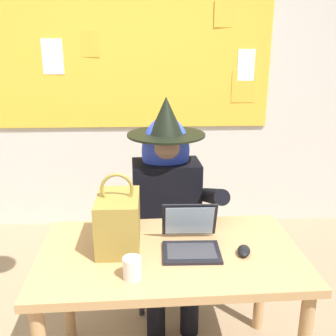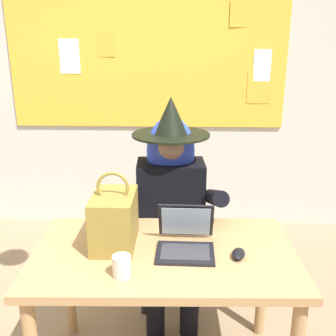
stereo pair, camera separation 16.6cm
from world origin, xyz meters
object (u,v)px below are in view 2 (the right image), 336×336
at_px(computer_mouse, 238,254).
at_px(handbag, 114,219).
at_px(coffee_mug, 122,266).
at_px(desk_main, 165,268).
at_px(person_costumed, 171,194).
at_px(laptop, 185,240).
at_px(chair_at_desk, 171,226).

bearing_deg(computer_mouse, handbag, -175.17).
bearing_deg(computer_mouse, coffee_mug, -146.92).
distance_m(desk_main, handbag, 0.34).
xyz_separation_m(person_costumed, coffee_mug, (-0.18, -0.82, -0.01)).
bearing_deg(laptop, computer_mouse, -14.23).
bearing_deg(desk_main, handbag, 167.18).
height_order(desk_main, chair_at_desk, chair_at_desk).
relative_size(chair_at_desk, laptop, 3.09).
relative_size(chair_at_desk, person_costumed, 0.65).
bearing_deg(chair_at_desk, handbag, -21.87).
bearing_deg(person_costumed, coffee_mug, -15.97).
bearing_deg(coffee_mug, computer_mouse, 18.50).
relative_size(laptop, coffee_mug, 3.06).
relative_size(chair_at_desk, handbag, 2.38).
relative_size(desk_main, laptop, 4.38).
bearing_deg(person_costumed, computer_mouse, 23.83).
distance_m(desk_main, laptop, 0.18).
bearing_deg(coffee_mug, chair_at_desk, 79.22).
height_order(desk_main, laptop, laptop).
distance_m(chair_at_desk, coffee_mug, 1.00).
height_order(desk_main, person_costumed, person_costumed).
distance_m(computer_mouse, coffee_mug, 0.55).
bearing_deg(desk_main, chair_at_desk, 89.35).
bearing_deg(chair_at_desk, laptop, 6.36).
bearing_deg(handbag, computer_mouse, -9.75).
bearing_deg(person_costumed, laptop, 5.19).
xyz_separation_m(laptop, coffee_mug, (-0.27, -0.24, 0.00)).
height_order(person_costumed, laptop, person_costumed).
relative_size(desk_main, coffee_mug, 13.39).
bearing_deg(laptop, desk_main, -166.28).
height_order(laptop, handbag, handbag).
xyz_separation_m(computer_mouse, handbag, (-0.59, 0.10, 0.12)).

